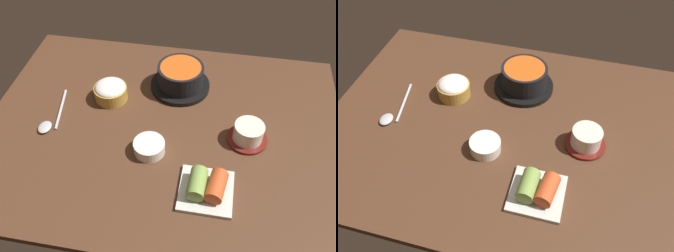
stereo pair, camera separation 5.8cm
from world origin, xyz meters
The scene contains 7 objects.
dining_table centered at (0.00, 0.00, 1.00)cm, with size 100.00×76.00×2.00cm, color #4C2D1C.
stone_pot centered at (2.36, 17.70, 5.75)cm, with size 18.21×18.21×7.83cm.
rice_bowl centered at (-17.29, 9.09, 4.96)cm, with size 9.80×9.80×5.91cm.
tea_cup_with_saucer centered at (23.42, -0.59, 4.63)cm, with size 10.90×10.90×5.55cm.
banchan_cup_center centered at (-1.76, -8.98, 3.78)cm, with size 8.28×8.28×3.31cm.
kimchi_plate centered at (14.22, -18.92, 4.15)cm, with size 12.88×12.88×5.25cm.
spoon centered at (-31.50, -3.73, 2.62)cm, with size 5.24×18.19×1.35cm.
Camera 1 is at (13.37, -66.32, 76.09)cm, focal length 38.31 mm.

